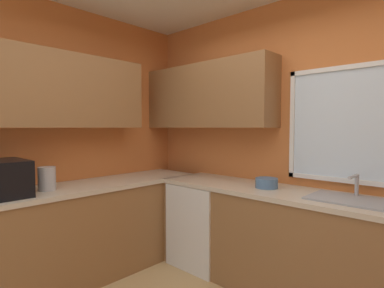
{
  "coord_description": "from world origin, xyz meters",
  "views": [
    {
      "loc": [
        1.19,
        -1.17,
        1.45
      ],
      "look_at": [
        -0.52,
        0.65,
        1.32
      ],
      "focal_mm": 28.53,
      "sensor_mm": 36.0,
      "label": 1
    }
  ],
  "objects": [
    {
      "name": "dishwasher",
      "position": [
        -0.9,
        1.26,
        0.43
      ],
      "size": [
        0.6,
        0.6,
        0.86
      ],
      "primitive_type": "cube",
      "color": "white",
      "rests_on": "ground_plane"
    },
    {
      "name": "counter_run_left",
      "position": [
        -1.56,
        0.0,
        0.45
      ],
      "size": [
        0.65,
        2.93,
        0.9
      ],
      "color": "olive",
      "rests_on": "ground_plane"
    },
    {
      "name": "microwave",
      "position": [
        -1.56,
        -0.47,
        1.05
      ],
      "size": [
        0.48,
        0.36,
        0.29
      ],
      "primitive_type": "cube",
      "color": "black",
      "rests_on": "counter_run_left"
    },
    {
      "name": "bowl",
      "position": [
        -0.2,
        1.29,
        0.95
      ],
      "size": [
        0.2,
        0.2,
        0.09
      ],
      "primitive_type": "cylinder",
      "color": "#4C7099",
      "rests_on": "counter_run_back"
    },
    {
      "name": "kettle",
      "position": [
        -1.54,
        -0.12,
        1.01
      ],
      "size": [
        0.15,
        0.15,
        0.21
      ],
      "primitive_type": "cylinder",
      "color": "#B7B7BC",
      "rests_on": "counter_run_left"
    },
    {
      "name": "counter_run_back",
      "position": [
        0.21,
        1.29,
        0.45
      ],
      "size": [
        2.95,
        0.65,
        0.9
      ],
      "color": "olive",
      "rests_on": "ground_plane"
    },
    {
      "name": "room_shell",
      "position": [
        -0.36,
        0.44,
        1.78
      ],
      "size": [
        3.86,
        3.32,
        2.74
      ],
      "color": "#D17238",
      "rests_on": "ground_plane"
    },
    {
      "name": "sink_assembly",
      "position": [
        0.51,
        1.3,
        0.91
      ],
      "size": [
        0.58,
        0.4,
        0.19
      ],
      "color": "#9EA0A5",
      "rests_on": "counter_run_back"
    }
  ]
}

